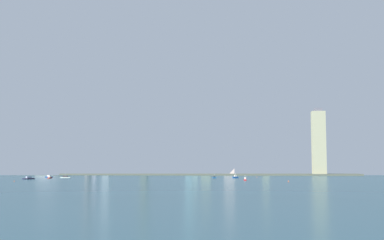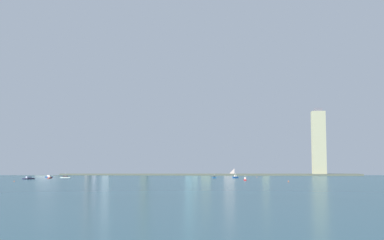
{
  "view_description": "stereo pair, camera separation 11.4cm",
  "coord_description": "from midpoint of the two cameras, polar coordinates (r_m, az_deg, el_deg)",
  "views": [
    {
      "loc": [
        110.44,
        -543.23,
        22.16
      ],
      "look_at": [
        17.52,
        444.56,
        111.65
      ],
      "focal_mm": 46.01,
      "sensor_mm": 36.0,
      "label": 1
    },
    {
      "loc": [
        110.55,
        -543.22,
        22.16
      ],
      "look_at": [
        17.52,
        444.56,
        111.65
      ],
      "focal_mm": 46.01,
      "sensor_mm": 36.0,
      "label": 2
    }
  ],
  "objects": [
    {
      "name": "boat_5",
      "position": [
        681.08,
        6.17,
        -6.85
      ],
      "size": [
        3.62,
        14.04,
        7.59
      ],
      "rotation": [
        0.0,
        0.0,
        4.71
      ],
      "color": "red",
      "rests_on": "ground"
    },
    {
      "name": "skyscraper_2",
      "position": [
        1016.05,
        4.34,
        -3.91
      ],
      "size": [
        21.13,
        14.28,
        117.26
      ],
      "color": "beige",
      "rests_on": "ground"
    },
    {
      "name": "skyscraper_9",
      "position": [
        1057.59,
        -5.52,
        -1.6
      ],
      "size": [
        13.44,
        16.4,
        193.43
      ],
      "color": "#6B6D58",
      "rests_on": "ground"
    },
    {
      "name": "boat_3",
      "position": [
        810.29,
        -16.17,
        -6.42
      ],
      "size": [
        4.06,
        10.11,
        3.98
      ],
      "rotation": [
        0.0,
        0.0,
        4.61
      ],
      "color": "#B82E1B",
      "rests_on": "ground"
    },
    {
      "name": "channel_buoy_1",
      "position": [
        837.98,
        7.54,
        -6.57
      ],
      "size": [
        1.2,
        1.2,
        1.68
      ],
      "primitive_type": "cone",
      "color": "#E54C19",
      "rests_on": "ground"
    },
    {
      "name": "observation_tower",
      "position": [
        1050.57,
        -11.79,
        1.14
      ],
      "size": [
        32.27,
        32.27,
        283.01
      ],
      "color": "gray",
      "rests_on": "ground"
    },
    {
      "name": "boat_6",
      "position": [
        863.27,
        -16.24,
        -6.33
      ],
      "size": [
        15.99,
        13.88,
        3.84
      ],
      "rotation": [
        0.0,
        0.0,
        2.47
      ],
      "color": "navy",
      "rests_on": "ground"
    },
    {
      "name": "waterfront_pier",
      "position": [
        1012.17,
        -0.89,
        -6.31
      ],
      "size": [
        702.03,
        59.55,
        3.29
      ],
      "primitive_type": "cube",
      "color": "#545949",
      "rests_on": "ground"
    },
    {
      "name": "boat_0",
      "position": [
        833.93,
        -14.46,
        -6.42
      ],
      "size": [
        16.79,
        8.22,
        8.87
      ],
      "rotation": [
        0.0,
        0.0,
        3.27
      ],
      "color": "white",
      "rests_on": "ground"
    },
    {
      "name": "skyscraper_0",
      "position": [
        1008.92,
        14.48,
        -2.56
      ],
      "size": [
        25.83,
        22.04,
        134.34
      ],
      "color": "tan",
      "rests_on": "ground"
    },
    {
      "name": "skyscraper_8",
      "position": [
        1112.44,
        14.36,
        -1.9
      ],
      "size": [
        20.95,
        23.38,
        170.38
      ],
      "color": "#98BBBF",
      "rests_on": "ground"
    },
    {
      "name": "airplane",
      "position": [
        1032.15,
        -5.17,
        3.12
      ],
      "size": [
        23.66,
        24.55,
        7.75
      ],
      "rotation": [
        0.0,
        0.0,
        4.51
      ],
      "color": "#A5BFC8"
    },
    {
      "name": "ground_plane",
      "position": [
        554.79,
        -6.16,
        -7.41
      ],
      "size": [
        6000.0,
        6000.0,
        0.0
      ],
      "primitive_type": "plane",
      "color": "#244B59"
    },
    {
      "name": "skyscraper_4",
      "position": [
        1048.46,
        -9.84,
        -2.34
      ],
      "size": [
        15.27,
        15.33,
        144.41
      ],
      "color": "#B1B9C1",
      "rests_on": "ground"
    },
    {
      "name": "boat_2",
      "position": [
        774.75,
        -18.41,
        -6.42
      ],
      "size": [
        14.22,
        17.77,
        4.25
      ],
      "rotation": [
        0.0,
        0.0,
        4.15
      ],
      "color": "black",
      "rests_on": "ground"
    },
    {
      "name": "stadium_dome",
      "position": [
        1094.52,
        -15.83,
        -5.57
      ],
      "size": [
        75.96,
        75.96,
        55.71
      ],
      "color": "#A7A38A",
      "rests_on": "ground"
    },
    {
      "name": "skyscraper_5",
      "position": [
        1042.15,
        8.53,
        -4.34
      ],
      "size": [
        13.95,
        13.48,
        76.11
      ],
      "color": "#A0A785",
      "rests_on": "ground"
    },
    {
      "name": "channel_buoy_0",
      "position": [
        639.63,
        11.12,
        -6.95
      ],
      "size": [
        1.58,
        1.58,
        1.98
      ],
      "primitive_type": "cone",
      "color": "#E54C19",
      "rests_on": "ground"
    },
    {
      "name": "skyscraper_3",
      "position": [
        1093.32,
        0.29,
        -4.39
      ],
      "size": [
        16.16,
        13.54,
        73.3
      ],
      "color": "#A8C3B8",
      "rests_on": "ground"
    },
    {
      "name": "skyscraper_1",
      "position": [
        1045.44,
        -0.36,
        -1.86
      ],
      "size": [
        13.03,
        17.64,
        164.36
      ],
      "color": "#86ADB5",
      "rests_on": "ground"
    },
    {
      "name": "boat_1",
      "position": [
        796.21,
        5.06,
        -6.59
      ],
      "size": [
        9.71,
        7.25,
        8.85
      ],
      "rotation": [
        0.0,
        0.0,
        0.48
      ],
      "color": "navy",
      "rests_on": "ground"
    },
    {
      "name": "skyscraper_7",
      "position": [
        1082.82,
        -11.28,
        -3.63
      ],
      "size": [
        15.56,
        15.86,
        109.14
      ],
      "color": "#B2AEC2",
      "rests_on": "ground"
    },
    {
      "name": "boat_4",
      "position": [
        791.88,
        2.61,
        -6.65
      ],
      "size": [
        6.58,
        3.88,
        7.46
      ],
      "rotation": [
        0.0,
        0.0,
        0.28
      ],
      "color": "#1B548D",
      "rests_on": "ground"
    },
    {
      "name": "skyscraper_6",
      "position": [
        1044.89,
        1.65,
        -4.66
      ],
      "size": [
        20.3,
        21.61,
        88.2
      ],
      "color": "#9CA682",
      "rests_on": "ground"
    },
    {
      "name": "channel_buoy_2",
      "position": [
        675.4,
        -19.92,
        -6.65
      ],
      "size": [
        1.27,
        1.27,
        1.92
      ],
      "primitive_type": "cone",
      "color": "#E54C19",
      "rests_on": "ground"
    }
  ]
}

